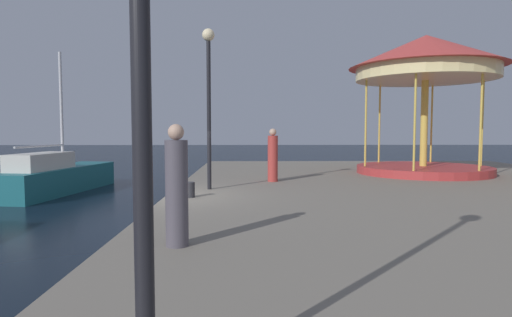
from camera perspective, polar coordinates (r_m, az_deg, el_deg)
The scene contains 8 objects.
ground_plane at distance 11.76m, azimuth -11.88°, elevation -8.75°, with size 120.00×120.00×0.00m, color black.
quay_dock at distance 12.78m, azimuth 25.39°, elevation -6.20°, with size 15.68×24.82×0.80m, color gray.
sailboat_teal at distance 18.90m, azimuth -25.16°, elevation -2.22°, with size 2.58×6.51×5.70m.
carousel at distance 18.42m, azimuth 21.70°, elevation 10.83°, with size 5.97×5.97×5.46m.
lamp_post_mid_promenade at distance 12.64m, azimuth -6.34°, elevation 10.20°, with size 0.36×0.36×4.66m.
bollard_north at distance 11.21m, azimuth -8.78°, elevation -4.13°, with size 0.24×0.24×0.40m, color #2D2D33.
person_by_the_water at distance 6.51m, azimuth -10.54°, elevation -4.05°, with size 0.34×0.34×1.84m.
person_far_corner at distance 14.41m, azimuth 2.25°, elevation 0.24°, with size 0.34×0.34×1.79m.
Camera 1 is at (2.20, -11.26, 2.55)m, focal length 29.95 mm.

